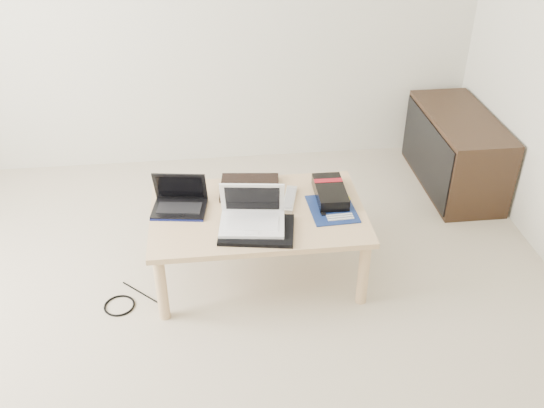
{
  "coord_description": "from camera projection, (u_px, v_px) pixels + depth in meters",
  "views": [
    {
      "loc": [
        0.17,
        -1.91,
        2.13
      ],
      "look_at": [
        0.47,
        0.67,
        0.44
      ],
      "focal_mm": 40.0,
      "sensor_mm": 36.0,
      "label": 1
    }
  ],
  "objects": [
    {
      "name": "gpu_box",
      "position": [
        330.0,
        192.0,
        3.2
      ],
      "size": [
        0.16,
        0.31,
        0.07
      ],
      "color": "black",
      "rests_on": "coffee_table"
    },
    {
      "name": "media_cabinet",
      "position": [
        455.0,
        151.0,
        3.98
      ],
      "size": [
        0.41,
        0.9,
        0.5
      ],
      "color": "#372316",
      "rests_on": "ground"
    },
    {
      "name": "remote",
      "position": [
        290.0,
        199.0,
        3.18
      ],
      "size": [
        0.12,
        0.25,
        0.02
      ],
      "color": "silver",
      "rests_on": "coffee_table"
    },
    {
      "name": "floor_cable_trail",
      "position": [
        144.0,
        294.0,
        3.16
      ],
      "size": [
        0.24,
        0.23,
        0.01
      ],
      "primitive_type": "cylinder",
      "rotation": [
        1.57,
        0.0,
        0.81
      ],
      "color": "black",
      "rests_on": "ground"
    },
    {
      "name": "ground",
      "position": [
        185.0,
        372.0,
        2.73
      ],
      "size": [
        4.0,
        4.0,
        0.0
      ],
      "primitive_type": "plane",
      "color": "beige",
      "rests_on": "ground"
    },
    {
      "name": "netbook",
      "position": [
        180.0,
        202.0,
        3.11
      ],
      "size": [
        0.3,
        0.24,
        0.19
      ],
      "color": "black",
      "rests_on": "coffee_table"
    },
    {
      "name": "coffee_table",
      "position": [
        258.0,
        219.0,
        3.14
      ],
      "size": [
        1.1,
        0.7,
        0.4
      ],
      "color": "tan",
      "rests_on": "ground"
    },
    {
      "name": "tablet",
      "position": [
        251.0,
        212.0,
        3.09
      ],
      "size": [
        0.27,
        0.22,
        0.01
      ],
      "color": "black",
      "rests_on": "coffee_table"
    },
    {
      "name": "cable_coil",
      "position": [
        240.0,
        209.0,
        3.11
      ],
      "size": [
        0.11,
        0.11,
        0.01
      ],
      "primitive_type": "torus",
      "rotation": [
        0.0,
        0.0,
        0.19
      ],
      "color": "black",
      "rests_on": "coffee_table"
    },
    {
      "name": "book",
      "position": [
        250.0,
        188.0,
        3.27
      ],
      "size": [
        0.34,
        0.29,
        0.03
      ],
      "color": "black",
      "rests_on": "coffee_table"
    },
    {
      "name": "floor_cable_coil",
      "position": [
        119.0,
        306.0,
        3.09
      ],
      "size": [
        0.2,
        0.2,
        0.01
      ],
      "primitive_type": "torus",
      "rotation": [
        0.0,
        0.0,
        0.37
      ],
      "color": "black",
      "rests_on": "ground"
    },
    {
      "name": "neoprene_sleeve",
      "position": [
        257.0,
        230.0,
        2.95
      ],
      "size": [
        0.4,
        0.32,
        0.02
      ],
      "primitive_type": "cube",
      "rotation": [
        0.0,
        0.0,
        -0.17
      ],
      "color": "black",
      "rests_on": "coffee_table"
    },
    {
      "name": "white_laptop",
      "position": [
        252.0,
        215.0,
        2.96
      ],
      "size": [
        0.34,
        0.26,
        0.22
      ],
      "color": "white",
      "rests_on": "neoprene_sleeve"
    },
    {
      "name": "motherboard",
      "position": [
        333.0,
        209.0,
        3.12
      ],
      "size": [
        0.24,
        0.3,
        0.01
      ],
      "color": "#0C1C4C",
      "rests_on": "coffee_table"
    }
  ]
}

